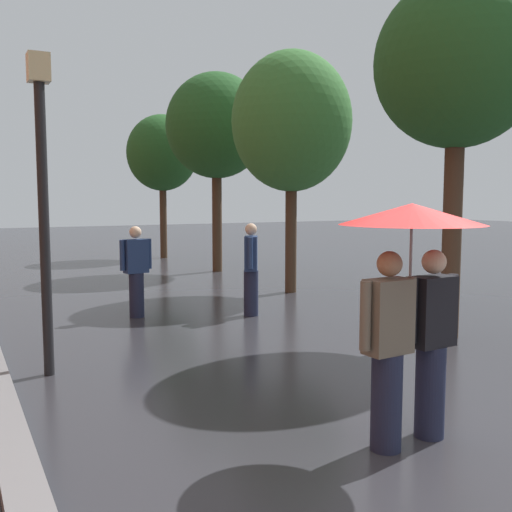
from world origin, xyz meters
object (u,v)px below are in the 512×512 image
at_px(street_tree_1, 292,122).
at_px(couple_under_umbrella, 411,279).
at_px(street_lamp_post, 43,188).
at_px(pedestrian_walking_far, 136,271).
at_px(street_tree_2, 216,127).
at_px(street_tree_3, 162,153).
at_px(street_tree_0, 458,65).
at_px(pedestrian_walking_midground, 251,269).

bearing_deg(street_tree_1, couple_under_umbrella, -113.90).
height_order(street_lamp_post, pedestrian_walking_far, street_lamp_post).
relative_size(street_tree_2, street_tree_3, 1.13).
bearing_deg(street_tree_0, street_lamp_post, 171.71).
xyz_separation_m(street_tree_3, street_lamp_post, (-5.63, -12.37, -1.39)).
distance_m(street_tree_1, pedestrian_walking_midground, 3.98).
height_order(street_tree_3, pedestrian_walking_far, street_tree_3).
bearing_deg(street_tree_1, street_tree_0, -90.71).
bearing_deg(couple_under_umbrella, street_tree_0, 39.44).
height_order(street_tree_2, pedestrian_walking_far, street_tree_2).
height_order(street_lamp_post, pedestrian_walking_midground, street_lamp_post).
distance_m(street_tree_2, pedestrian_walking_far, 7.28).
height_order(couple_under_umbrella, street_lamp_post, street_lamp_post).
distance_m(couple_under_umbrella, pedestrian_walking_midground, 5.66).
xyz_separation_m(street_tree_0, street_lamp_post, (-5.66, 0.82, -1.80)).
relative_size(street_tree_0, couple_under_umbrella, 2.56).
xyz_separation_m(street_tree_0, street_tree_1, (0.06, 4.74, -0.28)).
height_order(street_tree_1, pedestrian_walking_midground, street_tree_1).
bearing_deg(street_tree_1, street_lamp_post, -145.59).
relative_size(couple_under_umbrella, street_lamp_post, 0.55).
bearing_deg(street_lamp_post, street_tree_0, -8.29).
bearing_deg(pedestrian_walking_midground, street_tree_2, 71.51).
distance_m(couple_under_umbrella, pedestrian_walking_far, 6.35).
bearing_deg(street_tree_0, pedestrian_walking_midground, 124.00).
xyz_separation_m(couple_under_umbrella, pedestrian_walking_midground, (1.30, 5.48, -0.58)).
relative_size(street_tree_0, street_lamp_post, 1.42).
bearing_deg(street_tree_1, pedestrian_walking_midground, -136.03).
bearing_deg(street_tree_0, street_tree_2, 89.29).
relative_size(street_tree_2, couple_under_umbrella, 2.70).
relative_size(couple_under_umbrella, pedestrian_walking_far, 1.28).
bearing_deg(street_tree_0, couple_under_umbrella, -140.56).
bearing_deg(pedestrian_walking_far, street_tree_1, 15.83).
bearing_deg(pedestrian_walking_far, street_lamp_post, -123.78).
height_order(street_tree_1, pedestrian_walking_far, street_tree_1).
bearing_deg(street_tree_3, couple_under_umbrella, -101.38).
relative_size(street_tree_1, couple_under_umbrella, 2.55).
distance_m(street_tree_1, street_tree_2, 4.16).
bearing_deg(pedestrian_walking_far, couple_under_umbrella, -85.01).
bearing_deg(street_tree_3, street_tree_1, -89.44).
relative_size(street_lamp_post, pedestrian_walking_far, 2.32).
xyz_separation_m(couple_under_umbrella, street_lamp_post, (-2.44, 3.47, 0.79)).
xyz_separation_m(street_tree_3, couple_under_umbrella, (-3.19, -15.83, -2.18)).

